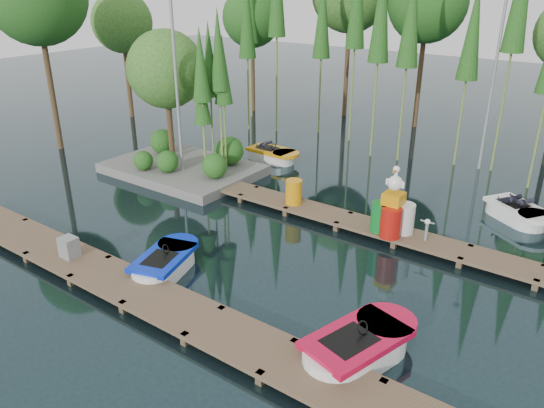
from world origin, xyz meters
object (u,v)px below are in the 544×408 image
Objects in this scene: island at (178,96)px; boat_red at (358,348)px; yellow_barrel at (294,192)px; boat_blue at (165,264)px; drum_cluster at (392,214)px; boat_yellow_far at (272,155)px; utility_cabinet at (69,247)px.

boat_red is at bearing -28.94° from island.
boat_blue is at bearing -96.03° from yellow_barrel.
drum_cluster is (3.77, -0.16, 0.21)m from yellow_barrel.
island reaches higher than yellow_barrel.
boat_yellow_far is 11.11m from utility_cabinet.
boat_yellow_far is at bearing 133.92° from yellow_barrel.
island is at bearing 112.71° from utility_cabinet.
utility_cabinet is 7.63m from yellow_barrel.
island is at bearing 172.84° from yellow_barrel.
boat_yellow_far is (-3.32, 9.69, 0.03)m from boat_blue.
yellow_barrel is at bearing -22.05° from boat_yellow_far.
boat_yellow_far is at bearing 151.21° from drum_cluster.
yellow_barrel reaches higher than boat_red.
yellow_barrel reaches higher than utility_cabinet.
drum_cluster is (4.37, 5.47, 0.69)m from boat_blue.
island is at bearing 166.66° from boat_red.
utility_cabinet is (3.26, -7.79, -2.58)m from island.
yellow_barrel is at bearing 66.59° from utility_cabinet.
yellow_barrel is 0.40× the size of drum_cluster.
island is 2.38× the size of boat_blue.
utility_cabinet is at bearing -167.23° from boat_blue.
utility_cabinet is at bearing -67.29° from island.
utility_cabinet is 0.28× the size of drum_cluster.
drum_cluster reaches higher than utility_cabinet.
boat_blue is at bearing 29.41° from utility_cabinet.
boat_yellow_far reaches higher than utility_cabinet.
boat_blue is 0.87× the size of boat_red.
utility_cabinet is (-8.59, -1.24, 0.31)m from boat_red.
drum_cluster is at bearing -2.41° from yellow_barrel.
drum_cluster is at bearing 45.15° from utility_cabinet.
island is 10.36m from drum_cluster.
boat_blue is at bearing -47.05° from boat_yellow_far.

